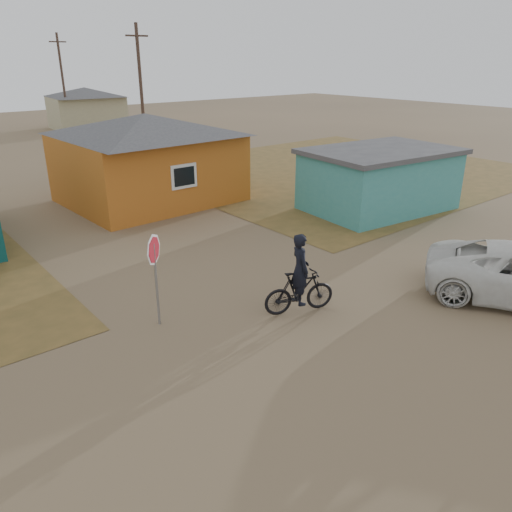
% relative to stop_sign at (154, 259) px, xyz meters
% --- Properties ---
extents(ground, '(120.00, 120.00, 0.00)m').
position_rel_stop_sign_xyz_m(ground, '(2.90, -3.51, -1.75)').
color(ground, brown).
extents(grass_ne, '(20.00, 18.00, 0.00)m').
position_rel_stop_sign_xyz_m(grass_ne, '(16.90, 9.49, -1.75)').
color(grass_ne, brown).
rests_on(grass_ne, ground).
extents(house_yellow, '(7.72, 6.76, 3.90)m').
position_rel_stop_sign_xyz_m(house_yellow, '(5.40, 10.49, 0.25)').
color(house_yellow, '#BD641D').
rests_on(house_yellow, ground).
extents(shed_turquoise, '(6.71, 4.93, 2.60)m').
position_rel_stop_sign_xyz_m(shed_turquoise, '(12.40, 2.99, -0.44)').
color(shed_turquoise, teal).
rests_on(shed_turquoise, ground).
extents(house_beige_east, '(6.95, 6.05, 3.60)m').
position_rel_stop_sign_xyz_m(house_beige_east, '(12.90, 36.49, 0.10)').
color(house_beige_east, tan).
rests_on(house_beige_east, ground).
extents(utility_pole_near, '(1.40, 0.20, 8.00)m').
position_rel_stop_sign_xyz_m(utility_pole_near, '(9.40, 18.49, 2.38)').
color(utility_pole_near, '#443229').
rests_on(utility_pole_near, ground).
extents(utility_pole_far, '(1.40, 0.20, 8.00)m').
position_rel_stop_sign_xyz_m(utility_pole_far, '(10.40, 34.49, 2.38)').
color(utility_pole_far, '#443229').
rests_on(utility_pole_far, ground).
extents(stop_sign, '(0.75, 0.27, 2.38)m').
position_rel_stop_sign_xyz_m(stop_sign, '(0.00, 0.00, 0.00)').
color(stop_sign, gray).
rests_on(stop_sign, ground).
extents(cyclist, '(1.97, 1.18, 2.15)m').
position_rel_stop_sign_xyz_m(cyclist, '(3.14, -1.73, -0.97)').
color(cyclist, black).
rests_on(cyclist, ground).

